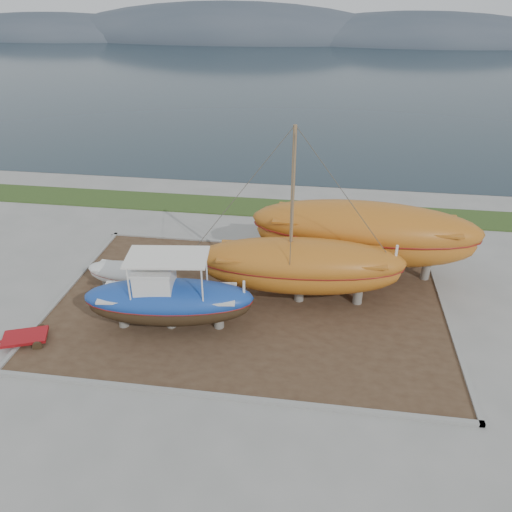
% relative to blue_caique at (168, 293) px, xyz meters
% --- Properties ---
extents(ground, '(140.00, 140.00, 0.00)m').
position_rel_blue_caique_xyz_m(ground, '(3.14, -1.80, -1.83)').
color(ground, gray).
rests_on(ground, ground).
extents(dirt_patch, '(18.00, 12.00, 0.06)m').
position_rel_blue_caique_xyz_m(dirt_patch, '(3.14, 2.20, -1.80)').
color(dirt_patch, '#422D1E').
rests_on(dirt_patch, ground).
extents(curb_frame, '(18.60, 12.60, 0.15)m').
position_rel_blue_caique_xyz_m(curb_frame, '(3.14, 2.20, -1.75)').
color(curb_frame, gray).
rests_on(curb_frame, ground).
extents(grass_strip, '(44.00, 3.00, 0.08)m').
position_rel_blue_caique_xyz_m(grass_strip, '(3.14, 13.70, -1.79)').
color(grass_strip, '#284219').
rests_on(grass_strip, ground).
extents(sea, '(260.00, 100.00, 0.04)m').
position_rel_blue_caique_xyz_m(sea, '(3.14, 68.20, -1.83)').
color(sea, '#182831').
rests_on(sea, ground).
extents(mountain_ridge, '(200.00, 36.00, 20.00)m').
position_rel_blue_caique_xyz_m(mountain_ridge, '(3.14, 123.20, -1.83)').
color(mountain_ridge, '#333D49').
rests_on(mountain_ridge, ground).
extents(blue_caique, '(7.55, 3.15, 3.53)m').
position_rel_blue_caique_xyz_m(blue_caique, '(0.00, 0.00, 0.00)').
color(blue_caique, '#1A43A2').
rests_on(blue_caique, dirt_patch).
extents(white_dinghy, '(4.29, 2.00, 1.24)m').
position_rel_blue_caique_xyz_m(white_dinghy, '(-3.04, 2.79, -1.14)').
color(white_dinghy, silver).
rests_on(white_dinghy, dirt_patch).
extents(orange_sailboat, '(9.74, 3.37, 8.39)m').
position_rel_blue_caique_xyz_m(orange_sailboat, '(5.45, 2.88, 2.43)').
color(orange_sailboat, '#AA5E1A').
rests_on(orange_sailboat, dirt_patch).
extents(orange_bare_hull, '(11.59, 4.01, 3.75)m').
position_rel_blue_caique_xyz_m(orange_bare_hull, '(8.43, 5.96, 0.11)').
color(orange_bare_hull, '#AA5E1A').
rests_on(orange_bare_hull, dirt_patch).
extents(red_trailer, '(2.96, 2.20, 0.38)m').
position_rel_blue_caique_xyz_m(red_trailer, '(-5.81, -1.94, -1.64)').
color(red_trailer, '#A61218').
rests_on(red_trailer, ground).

